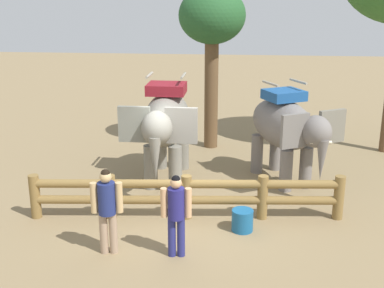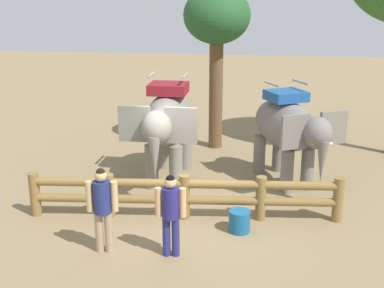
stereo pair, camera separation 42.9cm
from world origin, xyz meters
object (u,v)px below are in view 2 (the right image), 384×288
Objects in this scene: tourist_woman_in_black at (171,210)px; tourist_man_in_blue at (102,204)px; log_fence at (184,194)px; feed_bucket at (239,221)px; elephant_center at (288,128)px; tree_far_left at (217,22)px; elephant_near_left at (167,123)px.

tourist_man_in_blue reaches higher than tourist_woman_in_black.
feed_bucket is (1.30, -0.52, -0.36)m from log_fence.
tourist_woman_in_black is 3.53× the size of feed_bucket.
tourist_woman_in_black reaches higher than feed_bucket.
feed_bucket is at bearing -110.35° from elephant_center.
tourist_woman_in_black is 0.33× the size of tree_far_left.
elephant_center reaches higher than feed_bucket.
elephant_near_left is at bearing 81.91° from tourist_man_in_blue.
log_fence is 4.22× the size of tourist_woman_in_black.
feed_bucket is at bearing -53.58° from elephant_near_left.
log_fence reaches higher than feed_bucket.
log_fence is at bearing 158.00° from feed_bucket.
tourist_woman_in_black is 1.95m from feed_bucket.
log_fence is 4.03× the size of tourist_man_in_blue.
elephant_center reaches higher than log_fence.
elephant_near_left is 4.18m from tourist_man_in_blue.
feed_bucket is (1.07, -6.14, -3.87)m from tree_far_left.
log_fence is 1.44m from feed_bucket.
tourist_man_in_blue reaches higher than feed_bucket.
tourist_man_in_blue is at bearing -131.60° from elephant_center.
elephant_near_left reaches higher than elephant_center.
elephant_center is at bearing 48.40° from tourist_man_in_blue.
log_fence is 2.12× the size of elephant_near_left.
elephant_center reaches higher than tourist_woman_in_black.
tree_far_left is (0.22, 5.62, 3.51)m from log_fence.
tourist_woman_in_black is at bearing -78.99° from elephant_near_left.
tourist_woman_in_black is 8.00m from tree_far_left.
elephant_near_left is 4.23m from tree_far_left.
feed_bucket is at bearing -22.00° from log_fence.
tourist_man_in_blue is at bearing -179.68° from tourist_woman_in_black.
tourist_man_in_blue is 3.06m from feed_bucket.
elephant_center is 3.53m from feed_bucket.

